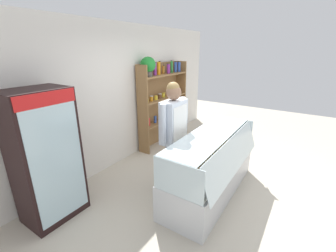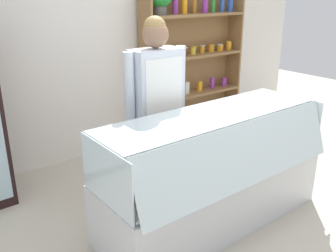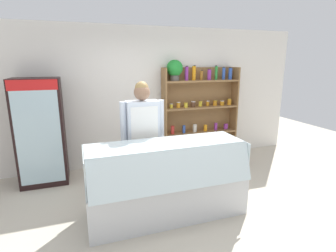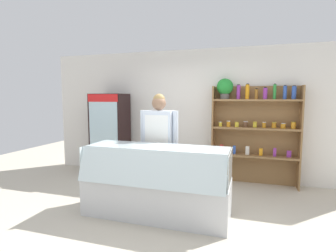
{
  "view_description": "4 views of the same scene",
  "coord_description": "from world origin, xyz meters",
  "px_view_note": "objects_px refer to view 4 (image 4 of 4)",
  "views": [
    {
      "loc": [
        -3.19,
        -1.19,
        2.23
      ],
      "look_at": [
        -0.46,
        0.59,
        1.1
      ],
      "focal_mm": 24.0,
      "sensor_mm": 36.0,
      "label": 1
    },
    {
      "loc": [
        -2.28,
        -2.1,
        1.98
      ],
      "look_at": [
        -0.42,
        0.31,
        0.86
      ],
      "focal_mm": 40.0,
      "sensor_mm": 36.0,
      "label": 2
    },
    {
      "loc": [
        -1.22,
        -3.09,
        2.03
      ],
      "look_at": [
        -0.04,
        0.34,
        1.14
      ],
      "focal_mm": 28.0,
      "sensor_mm": 36.0,
      "label": 3
    },
    {
      "loc": [
        1.06,
        -3.49,
        1.7
      ],
      "look_at": [
        -0.21,
        0.55,
        1.24
      ],
      "focal_mm": 28.0,
      "sensor_mm": 36.0,
      "label": 4
    }
  ],
  "objects_px": {
    "shelving_unit": "(250,123)",
    "deli_display_case": "(156,194)",
    "drinks_fridge": "(110,135)",
    "shop_clerk": "(159,137)"
  },
  "relations": [
    {
      "from": "deli_display_case",
      "to": "shop_clerk",
      "type": "xyz_separation_m",
      "value": [
        -0.16,
        0.59,
        0.75
      ]
    },
    {
      "from": "shelving_unit",
      "to": "shop_clerk",
      "type": "relative_size",
      "value": 1.17
    },
    {
      "from": "shelving_unit",
      "to": "drinks_fridge",
      "type": "bearing_deg",
      "value": -175.42
    },
    {
      "from": "shelving_unit",
      "to": "deli_display_case",
      "type": "relative_size",
      "value": 1.0
    },
    {
      "from": "drinks_fridge",
      "to": "shop_clerk",
      "type": "relative_size",
      "value": 1.01
    },
    {
      "from": "drinks_fridge",
      "to": "shop_clerk",
      "type": "bearing_deg",
      "value": -34.33
    },
    {
      "from": "drinks_fridge",
      "to": "shelving_unit",
      "type": "relative_size",
      "value": 0.86
    },
    {
      "from": "shelving_unit",
      "to": "shop_clerk",
      "type": "distance_m",
      "value": 1.91
    },
    {
      "from": "shelving_unit",
      "to": "deli_display_case",
      "type": "bearing_deg",
      "value": -124.24
    },
    {
      "from": "shelving_unit",
      "to": "shop_clerk",
      "type": "height_order",
      "value": "shelving_unit"
    }
  ]
}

